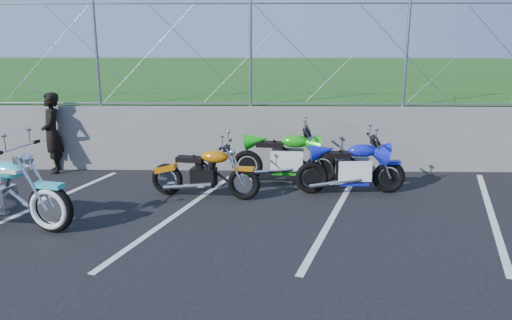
{
  "coord_description": "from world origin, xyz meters",
  "views": [
    {
      "loc": [
        1.33,
        -6.34,
        2.7
      ],
      "look_at": [
        1.16,
        1.3,
        0.76
      ],
      "focal_mm": 35.0,
      "sensor_mm": 36.0,
      "label": 1
    }
  ],
  "objects_px": {
    "person_standing": "(52,133)",
    "sportbike_blue": "(352,169)",
    "sportbike_green": "(286,159)",
    "naked_orange": "(206,174)"
  },
  "relations": [
    {
      "from": "person_standing",
      "to": "sportbike_blue",
      "type": "bearing_deg",
      "value": 56.91
    },
    {
      "from": "sportbike_green",
      "to": "sportbike_blue",
      "type": "bearing_deg",
      "value": -22.75
    },
    {
      "from": "sportbike_blue",
      "to": "person_standing",
      "type": "xyz_separation_m",
      "value": [
        -5.7,
        1.22,
        0.37
      ]
    },
    {
      "from": "sportbike_blue",
      "to": "person_standing",
      "type": "relative_size",
      "value": 1.2
    },
    {
      "from": "person_standing",
      "to": "naked_orange",
      "type": "bearing_deg",
      "value": 43.78
    },
    {
      "from": "naked_orange",
      "to": "sportbike_green",
      "type": "relative_size",
      "value": 0.95
    },
    {
      "from": "sportbike_green",
      "to": "person_standing",
      "type": "bearing_deg",
      "value": 178.84
    },
    {
      "from": "naked_orange",
      "to": "person_standing",
      "type": "height_order",
      "value": "person_standing"
    },
    {
      "from": "sportbike_green",
      "to": "person_standing",
      "type": "distance_m",
      "value": 4.64
    },
    {
      "from": "sportbike_green",
      "to": "person_standing",
      "type": "relative_size",
      "value": 1.25
    }
  ]
}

